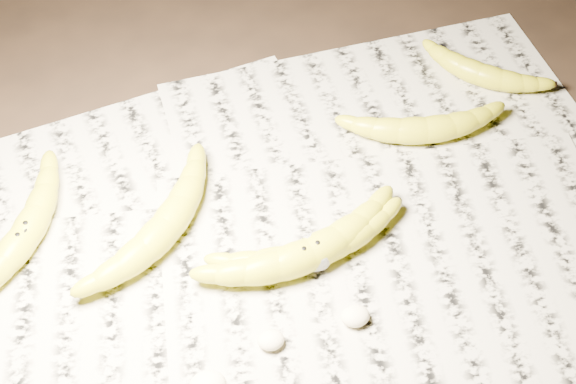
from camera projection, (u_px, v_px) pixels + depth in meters
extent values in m
plane|color=black|center=(288.00, 227.00, 0.98)|extent=(3.00, 3.00, 0.00)
cube|color=#B1AB98|center=(267.00, 254.00, 0.95)|extent=(0.90, 0.70, 0.01)
torus|color=white|center=(315.00, 250.00, 0.93)|extent=(0.01, 0.05, 0.05)
ellipsoid|color=beige|center=(207.00, 384.00, 0.83)|extent=(0.04, 0.03, 0.02)
ellipsoid|color=beige|center=(271.00, 338.00, 0.87)|extent=(0.03, 0.02, 0.02)
ellipsoid|color=beige|center=(355.00, 314.00, 0.88)|extent=(0.03, 0.03, 0.02)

